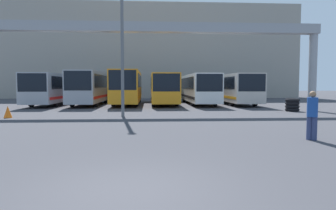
# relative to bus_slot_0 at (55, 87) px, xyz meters

# --- Properties ---
(ground_plane) EXTENTS (200.00, 200.00, 0.00)m
(ground_plane) POSITION_rel_bus_slot_0_xyz_m (9.19, -25.79, -1.76)
(ground_plane) COLOR #38383D
(building_backdrop) EXTENTS (47.11, 12.00, 14.35)m
(building_backdrop) POSITION_rel_bus_slot_0_xyz_m (9.19, 19.89, 5.41)
(building_backdrop) COLOR gray
(building_backdrop) RESTS_ON ground
(overhead_gantry) EXTENTS (26.29, 0.80, 6.53)m
(overhead_gantry) POSITION_rel_bus_slot_0_xyz_m (9.19, -8.97, 3.70)
(overhead_gantry) COLOR gray
(overhead_gantry) RESTS_ON ground
(bus_slot_0) EXTENTS (2.57, 11.99, 3.05)m
(bus_slot_0) POSITION_rel_bus_slot_0_xyz_m (0.00, 0.00, 0.00)
(bus_slot_0) COLOR #999EA5
(bus_slot_0) RESTS_ON ground
(bus_slot_1) EXTENTS (2.48, 10.58, 3.27)m
(bus_slot_1) POSITION_rel_bus_slot_0_xyz_m (3.68, -0.71, 0.12)
(bus_slot_1) COLOR #999EA5
(bus_slot_1) RESTS_ON ground
(bus_slot_2) EXTENTS (2.55, 11.98, 3.34)m
(bus_slot_2) POSITION_rel_bus_slot_0_xyz_m (7.36, -0.01, 0.16)
(bus_slot_2) COLOR orange
(bus_slot_2) RESTS_ON ground
(bus_slot_3) EXTENTS (2.54, 11.10, 3.06)m
(bus_slot_3) POSITION_rel_bus_slot_0_xyz_m (11.03, -0.45, 0.00)
(bus_slot_3) COLOR orange
(bus_slot_3) RESTS_ON ground
(bus_slot_4) EXTENTS (2.49, 12.38, 3.04)m
(bus_slot_4) POSITION_rel_bus_slot_0_xyz_m (14.71, 0.19, -0.01)
(bus_slot_4) COLOR silver
(bus_slot_4) RESTS_ON ground
(bus_slot_5) EXTENTS (2.61, 10.86, 3.05)m
(bus_slot_5) POSITION_rel_bus_slot_0_xyz_m (18.39, -0.57, -0.00)
(bus_slot_5) COLOR beige
(bus_slot_5) RESTS_ON ground
(pedestrian_near_right) EXTENTS (0.37, 0.37, 1.76)m
(pedestrian_near_right) POSITION_rel_bus_slot_0_xyz_m (15.42, -20.84, -0.83)
(pedestrian_near_right) COLOR navy
(pedestrian_near_right) RESTS_ON ground
(traffic_cone) EXTENTS (0.49, 0.49, 0.72)m
(traffic_cone) POSITION_rel_bus_slot_0_xyz_m (1.05, -12.61, -1.40)
(traffic_cone) COLOR orange
(traffic_cone) RESTS_ON ground
(tire_stack) EXTENTS (1.04, 1.04, 0.96)m
(tire_stack) POSITION_rel_bus_slot_0_xyz_m (20.41, -9.19, -1.28)
(tire_stack) COLOR black
(tire_stack) RESTS_ON ground
(lamp_post) EXTENTS (0.36, 0.36, 8.15)m
(lamp_post) POSITION_rel_bus_slot_0_xyz_m (7.91, -12.08, 2.68)
(lamp_post) COLOR #595B60
(lamp_post) RESTS_ON ground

